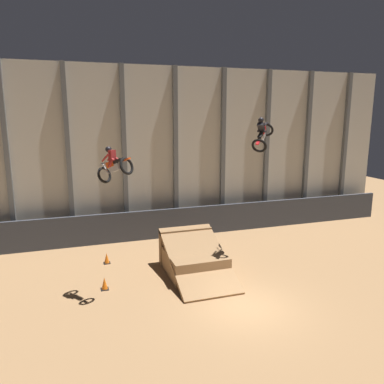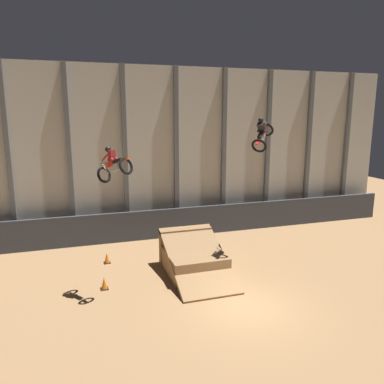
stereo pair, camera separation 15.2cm
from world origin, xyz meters
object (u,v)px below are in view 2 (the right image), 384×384
(dirt_ramp, at_px, (193,258))
(traffic_cone_arena_edge, at_px, (104,283))
(traffic_cone_near_ramp, at_px, (107,258))
(rider_bike_left_air, at_px, (113,165))
(rider_bike_right_air, at_px, (262,134))

(dirt_ramp, bearing_deg, traffic_cone_arena_edge, -170.63)
(dirt_ramp, xyz_separation_m, traffic_cone_near_ramp, (-4.15, 2.38, -0.41))
(rider_bike_left_air, xyz_separation_m, rider_bike_right_air, (7.04, 0.26, 1.20))
(traffic_cone_near_ramp, distance_m, traffic_cone_arena_edge, 3.15)
(dirt_ramp, distance_m, rider_bike_right_air, 7.16)
(dirt_ramp, xyz_separation_m, rider_bike_left_air, (-3.96, -1.46, 5.16))
(rider_bike_left_air, relative_size, traffic_cone_near_ramp, 3.03)
(rider_bike_left_air, height_order, rider_bike_right_air, rider_bike_right_air)
(rider_bike_left_air, bearing_deg, traffic_cone_arena_edge, 90.67)
(rider_bike_right_air, relative_size, traffic_cone_near_ramp, 2.97)
(rider_bike_left_air, xyz_separation_m, traffic_cone_arena_edge, (-0.58, 0.71, -5.57))
(rider_bike_right_air, bearing_deg, dirt_ramp, -158.31)
(dirt_ramp, distance_m, traffic_cone_arena_edge, 4.62)
(dirt_ramp, xyz_separation_m, rider_bike_right_air, (3.07, -1.20, 6.35))
(rider_bike_right_air, xyz_separation_m, traffic_cone_near_ramp, (-7.22, 3.58, -6.77))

